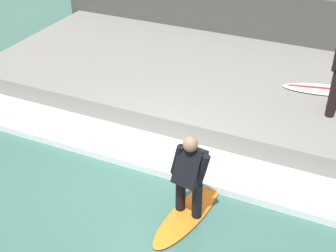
# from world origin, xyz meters

# --- Properties ---
(ground_plane) EXTENTS (28.00, 28.00, 0.00)m
(ground_plane) POSITION_xyz_m (0.00, 0.00, 0.00)
(ground_plane) COLOR #386056
(concrete_ledge) EXTENTS (4.40, 10.12, 0.51)m
(concrete_ledge) POSITION_xyz_m (3.39, 0.00, 0.25)
(concrete_ledge) COLOR slate
(concrete_ledge) RESTS_ON ground_plane
(back_wall) EXTENTS (0.50, 10.63, 1.67)m
(back_wall) POSITION_xyz_m (5.84, 0.00, 0.84)
(back_wall) COLOR #474442
(back_wall) RESTS_ON ground_plane
(wave_foam_crest) EXTENTS (0.98, 9.62, 0.13)m
(wave_foam_crest) POSITION_xyz_m (0.70, 0.00, 0.07)
(wave_foam_crest) COLOR silver
(wave_foam_crest) RESTS_ON ground_plane
(surfboard_riding) EXTENTS (1.79, 0.74, 0.06)m
(surfboard_riding) POSITION_xyz_m (-0.42, -0.86, 0.03)
(surfboard_riding) COLOR orange
(surfboard_riding) RESTS_ON ground_plane
(surfer_riding) EXTENTS (0.50, 0.62, 1.34)m
(surfer_riding) POSITION_xyz_m (-0.42, -0.86, 0.80)
(surfer_riding) COLOR black
(surfer_riding) RESTS_ON surfboard_riding
(surfboard_waiting_near) EXTENTS (0.83, 1.76, 0.07)m
(surfboard_waiting_near) POSITION_xyz_m (3.50, -2.20, 0.54)
(surfboard_waiting_near) COLOR white
(surfboard_waiting_near) RESTS_ON concrete_ledge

